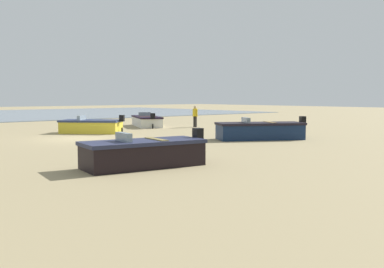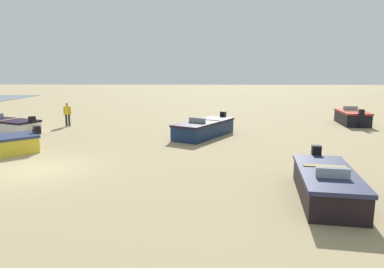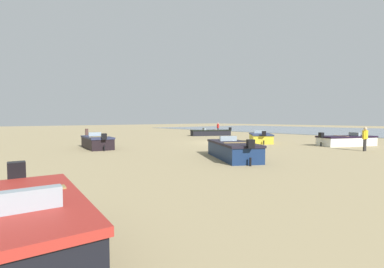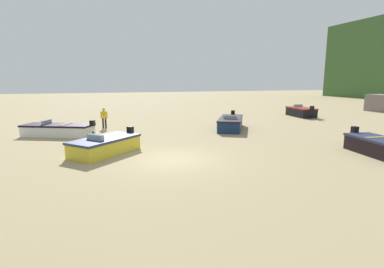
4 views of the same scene
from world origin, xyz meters
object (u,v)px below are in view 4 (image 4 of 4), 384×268
(boat_black_0, at_px, (301,112))
(boat_navy_4, at_px, (231,123))
(boat_black_2, at_px, (383,148))
(boat_white_5, at_px, (58,130))
(beach_walker_foreground, at_px, (104,116))
(boat_yellow_1, at_px, (105,145))

(boat_black_0, xyz_separation_m, boat_navy_4, (4.96, -10.60, -0.03))
(boat_black_0, xyz_separation_m, boat_black_2, (14.95, -7.00, -0.04))
(boat_black_0, distance_m, boat_white_5, 23.42)
(boat_black_2, distance_m, boat_white_5, 19.68)
(boat_navy_4, relative_size, beach_walker_foreground, 2.99)
(beach_walker_foreground, bearing_deg, boat_white_5, -143.57)
(boat_yellow_1, relative_size, boat_black_2, 0.91)
(boat_black_2, xyz_separation_m, boat_white_5, (-11.28, -16.12, -0.04))
(boat_navy_4, distance_m, boat_white_5, 12.59)
(boat_yellow_1, height_order, beach_walker_foreground, beach_walker_foreground)
(boat_black_2, xyz_separation_m, beach_walker_foreground, (-13.53, -12.99, 0.50))
(boat_black_0, relative_size, beach_walker_foreground, 2.39)
(boat_black_2, height_order, boat_navy_4, boat_navy_4)
(boat_black_2, bearing_deg, boat_navy_4, -61.24)
(boat_white_5, height_order, beach_walker_foreground, beach_walker_foreground)
(boat_black_0, xyz_separation_m, boat_yellow_1, (9.89, -20.23, -0.06))
(boat_navy_4, height_order, beach_walker_foreground, beach_walker_foreground)
(boat_black_0, bearing_deg, boat_black_2, -108.36)
(boat_navy_4, bearing_deg, boat_black_2, 139.93)
(boat_black_2, relative_size, boat_white_5, 0.87)
(boat_yellow_1, xyz_separation_m, boat_white_5, (-6.22, -2.89, -0.02))
(boat_navy_4, bearing_deg, boat_white_5, 24.24)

